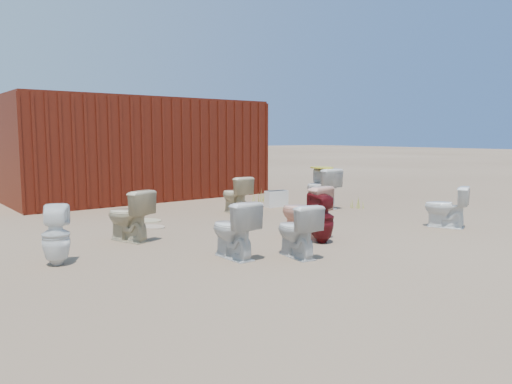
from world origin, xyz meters
TOP-DOWN VIEW (x-y plane):
  - ground at (0.00, 0.00)m, footprint 100.00×100.00m
  - shipping_container at (0.00, 5.20)m, footprint 6.00×2.40m
  - toilet_front_a at (-1.75, -1.19)m, footprint 0.42×0.72m
  - toilet_front_pink at (-0.20, -0.83)m, footprint 0.56×0.84m
  - toilet_front_c at (-1.09, -1.63)m, footprint 0.47×0.72m
  - toilet_front_maroon at (-0.24, -1.25)m, footprint 0.33×0.34m
  - toilet_front_e at (2.25, -1.66)m, footprint 0.63×0.78m
  - toilet_back_a at (-3.60, -0.18)m, footprint 0.43×0.43m
  - toilet_back_beige_left at (-2.36, 0.57)m, footprint 0.63×0.83m
  - toilet_back_beige_right at (0.38, 1.74)m, footprint 0.43×0.73m
  - toilet_back_yellowlid at (2.21, 1.19)m, footprint 0.55×0.87m
  - toilet_back_e at (2.32, 1.20)m, footprint 0.45×0.46m
  - yellow_lid at (2.21, 1.19)m, footprint 0.43×0.53m
  - loose_tank at (1.58, 1.92)m, footprint 0.51×0.24m
  - loose_lid_near at (-1.39, 1.94)m, footprint 0.53×0.60m
  - loose_lid_far at (-1.64, 1.33)m, footprint 0.55×0.59m
  - weed_clump_a at (-2.59, 3.10)m, footprint 0.36×0.36m
  - weed_clump_b at (0.68, 2.26)m, footprint 0.32×0.32m
  - weed_clump_c at (1.77, 2.66)m, footprint 0.36×0.36m
  - weed_clump_d at (-0.73, 3.47)m, footprint 0.30×0.30m
  - weed_clump_e at (1.69, 3.50)m, footprint 0.34×0.34m
  - weed_clump_f at (2.83, 0.73)m, footprint 0.28×0.28m

SIDE VIEW (x-z plane):
  - ground at x=0.00m, z-range 0.00..0.00m
  - loose_lid_near at x=-1.39m, z-range 0.00..0.02m
  - loose_lid_far at x=-1.64m, z-range 0.00..0.02m
  - weed_clump_f at x=2.83m, z-range 0.00..0.23m
  - weed_clump_d at x=-0.73m, z-range 0.00..0.26m
  - weed_clump_c at x=1.77m, z-range 0.00..0.27m
  - weed_clump_b at x=0.68m, z-range 0.00..0.29m
  - weed_clump_a at x=-2.59m, z-range 0.00..0.30m
  - weed_clump_e at x=1.69m, z-range 0.00..0.33m
  - loose_tank at x=1.58m, z-range 0.00..0.35m
  - toilet_front_c at x=-1.09m, z-range 0.00..0.68m
  - toilet_front_e at x=2.25m, z-range 0.00..0.69m
  - toilet_back_a at x=-3.60m, z-range 0.00..0.72m
  - toilet_front_maroon at x=-0.24m, z-range 0.00..0.73m
  - toilet_front_a at x=-1.75m, z-range 0.00..0.73m
  - toilet_back_beige_right at x=0.38m, z-range 0.00..0.73m
  - toilet_back_beige_left at x=-2.36m, z-range 0.00..0.75m
  - toilet_front_pink at x=-0.20m, z-range 0.00..0.79m
  - toilet_back_e at x=2.32m, z-range 0.00..0.83m
  - toilet_back_yellowlid at x=2.21m, z-range 0.00..0.84m
  - yellow_lid at x=2.21m, z-range 0.84..0.87m
  - shipping_container at x=0.00m, z-range 0.00..2.40m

